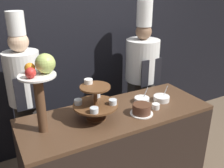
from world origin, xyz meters
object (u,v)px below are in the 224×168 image
at_px(tiered_stand, 95,101).
at_px(cup_white, 156,106).
at_px(cake_round, 142,109).
at_px(serving_bowl_far, 142,100).
at_px(fruit_pedestal, 41,80).
at_px(chef_left, 26,93).
at_px(serving_bowl_near, 161,98).
at_px(chef_center_left, 142,72).

bearing_deg(tiered_stand, cup_white, -10.80).
relative_size(cake_round, serving_bowl_far, 1.39).
bearing_deg(fruit_pedestal, serving_bowl_far, 2.60).
bearing_deg(fruit_pedestal, chef_left, 93.69).
relative_size(cake_round, serving_bowl_near, 1.31).
distance_m(tiered_stand, cake_round, 0.44).
relative_size(cake_round, cup_white, 2.87).
distance_m(serving_bowl_near, chef_left, 1.37).
height_order(cup_white, chef_left, chef_left).
xyz_separation_m(cup_white, serving_bowl_far, (-0.03, 0.18, -0.00)).
bearing_deg(serving_bowl_far, cake_round, -125.50).
distance_m(cup_white, chef_left, 1.30).
relative_size(fruit_pedestal, chef_center_left, 0.35).
xyz_separation_m(tiered_stand, chef_left, (-0.47, 0.64, -0.07)).
bearing_deg(chef_center_left, cup_white, -115.51).
xyz_separation_m(tiered_stand, fruit_pedestal, (-0.43, 0.03, 0.27)).
distance_m(cake_round, serving_bowl_near, 0.36).
height_order(cake_round, chef_left, chef_left).
relative_size(cup_white, chef_center_left, 0.04).
relative_size(fruit_pedestal, cup_white, 8.60).
height_order(cake_round, serving_bowl_far, serving_bowl_far).
bearing_deg(chef_center_left, cake_round, -124.84).
bearing_deg(cake_round, serving_bowl_near, 20.94).
bearing_deg(serving_bowl_near, cake_round, -159.06).
distance_m(fruit_pedestal, serving_bowl_far, 1.07).
bearing_deg(tiered_stand, fruit_pedestal, 176.33).
bearing_deg(cake_round, tiered_stand, 162.78).
xyz_separation_m(cup_white, serving_bowl_near, (0.16, 0.11, 0.00)).
relative_size(serving_bowl_near, serving_bowl_far, 1.06).
xyz_separation_m(fruit_pedestal, serving_bowl_near, (1.17, -0.03, -0.41)).
bearing_deg(chef_left, chef_center_left, -0.00).
distance_m(serving_bowl_far, chef_left, 1.17).
xyz_separation_m(serving_bowl_near, chef_left, (-1.21, 0.64, 0.07)).
height_order(serving_bowl_far, chef_center_left, chef_center_left).
distance_m(tiered_stand, chef_left, 0.80).
xyz_separation_m(tiered_stand, chef_center_left, (0.94, 0.64, -0.09)).
height_order(tiered_stand, chef_center_left, chef_center_left).
relative_size(cup_white, serving_bowl_near, 0.46).
bearing_deg(cake_round, serving_bowl_far, 54.50).
xyz_separation_m(fruit_pedestal, cake_round, (0.84, -0.15, -0.40)).
relative_size(cup_white, serving_bowl_far, 0.49).
relative_size(fruit_pedestal, chef_left, 0.36).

